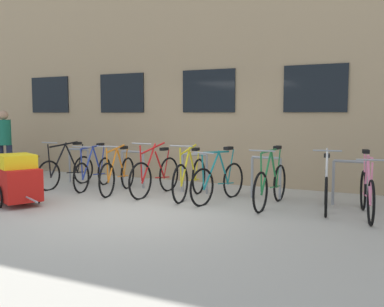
{
  "coord_description": "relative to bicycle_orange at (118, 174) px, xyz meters",
  "views": [
    {
      "loc": [
        3.91,
        -5.98,
        1.62
      ],
      "look_at": [
        0.33,
        1.6,
        0.84
      ],
      "focal_mm": 39.99,
      "sensor_mm": 36.0,
      "label": 1
    }
  ],
  "objects": [
    {
      "name": "bicycle_blue",
      "position": [
        -0.76,
        0.18,
        -0.02
      ],
      "size": [
        0.47,
        1.68,
        0.99
      ],
      "color": "black",
      "rests_on": "ground"
    },
    {
      "name": "storefront_building",
      "position": [
        1.2,
        5.13,
        2.39
      ],
      "size": [
        28.0,
        6.42,
        5.53
      ],
      "color": "tan",
      "rests_on": "ground"
    },
    {
      "name": "bicycle_pink",
      "position": [
        4.76,
        -0.03,
        0.0
      ],
      "size": [
        0.46,
        1.72,
        1.05
      ],
      "color": "black",
      "rests_on": "ground"
    },
    {
      "name": "backpack",
      "position": [
        -3.03,
        0.36,
        -0.16
      ],
      "size": [
        0.29,
        0.21,
        0.44
      ],
      "primitive_type": "cube",
      "rotation": [
        0.0,
        0.0,
        0.05
      ],
      "color": "#1E4C1E",
      "rests_on": "ground"
    },
    {
      "name": "wooden_bench",
      "position": [
        -4.49,
        1.33,
        -0.03
      ],
      "size": [
        1.65,
        0.4,
        0.47
      ],
      "color": "brown",
      "rests_on": "ground"
    },
    {
      "name": "ground_plane",
      "position": [
        1.2,
        -1.26,
        -0.38
      ],
      "size": [
        42.0,
        42.0,
        0.0
      ],
      "primitive_type": "plane",
      "color": "#B2ADA0"
    },
    {
      "name": "bike_trailer",
      "position": [
        -0.92,
        -1.75,
        0.08
      ],
      "size": [
        1.44,
        0.94,
        0.92
      ],
      "color": "red",
      "rests_on": "ground"
    },
    {
      "name": "bicycle_green",
      "position": [
        3.19,
        0.06,
        0.01
      ],
      "size": [
        0.44,
        1.77,
        1.06
      ],
      "color": "black",
      "rests_on": "ground"
    },
    {
      "name": "person_by_bench",
      "position": [
        -3.44,
        0.18,
        0.6
      ],
      "size": [
        0.34,
        0.32,
        1.7
      ],
      "color": "#1E2338",
      "rests_on": "ground"
    },
    {
      "name": "bicycle_orange",
      "position": [
        0.0,
        0.0,
        0.0
      ],
      "size": [
        0.49,
        1.7,
        1.02
      ],
      "color": "black",
      "rests_on": "ground"
    },
    {
      "name": "bicycle_teal",
      "position": [
        2.2,
        0.07,
        -0.0
      ],
      "size": [
        0.53,
        1.68,
        1.02
      ],
      "color": "black",
      "rests_on": "ground"
    },
    {
      "name": "bicycle_black",
      "position": [
        -1.45,
        0.12,
        -0.01
      ],
      "size": [
        0.44,
        1.72,
        1.04
      ],
      "color": "black",
      "rests_on": "ground"
    },
    {
      "name": "bike_rack",
      "position": [
        1.44,
        0.64,
        0.12
      ],
      "size": [
        6.6,
        0.05,
        0.82
      ],
      "color": "gray",
      "rests_on": "ground"
    },
    {
      "name": "bicycle_red",
      "position": [
        0.83,
        0.11,
        0.01
      ],
      "size": [
        0.44,
        1.75,
        1.09
      ],
      "color": "black",
      "rests_on": "ground"
    },
    {
      "name": "bicycle_yellow",
      "position": [
        1.59,
        0.12,
        0.01
      ],
      "size": [
        0.44,
        1.72,
        1.07
      ],
      "color": "black",
      "rests_on": "ground"
    },
    {
      "name": "bicycle_white",
      "position": [
        4.11,
        0.18,
        -0.01
      ],
      "size": [
        0.44,
        1.61,
        1.07
      ],
      "color": "black",
      "rests_on": "ground"
    }
  ]
}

